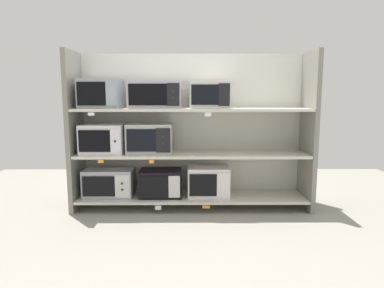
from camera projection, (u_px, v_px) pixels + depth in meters
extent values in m
cube|color=gray|center=(193.00, 247.00, 2.81)|extent=(6.56, 6.00, 0.02)
cube|color=beige|center=(192.00, 129.00, 3.93)|extent=(2.76, 0.04, 1.76)
cube|color=gray|center=(75.00, 131.00, 3.66)|extent=(0.05, 0.50, 1.76)
cube|color=gray|center=(309.00, 131.00, 3.68)|extent=(0.05, 0.50, 1.76)
cube|color=beige|center=(192.00, 197.00, 3.78)|extent=(2.56, 0.50, 0.03)
cube|color=#9CA1A9|center=(109.00, 182.00, 3.75)|extent=(0.55, 0.33, 0.32)
cube|color=black|center=(99.00, 186.00, 3.58)|extent=(0.35, 0.01, 0.22)
cube|color=silver|center=(122.00, 186.00, 3.58)|extent=(0.16, 0.01, 0.25)
cylinder|color=#262628|center=(122.00, 190.00, 3.58)|extent=(0.02, 0.01, 0.02)
cylinder|color=#262628|center=(122.00, 183.00, 3.57)|extent=(0.02, 0.01, 0.02)
cube|color=black|center=(161.00, 183.00, 3.75)|extent=(0.47, 0.33, 0.30)
cube|color=black|center=(154.00, 187.00, 3.58)|extent=(0.32, 0.01, 0.24)
cube|color=silver|center=(174.00, 187.00, 3.58)|extent=(0.12, 0.01, 0.24)
cube|color=silver|center=(208.00, 181.00, 3.75)|extent=(0.47, 0.33, 0.34)
cube|color=black|center=(203.00, 185.00, 3.58)|extent=(0.30, 0.01, 0.25)
cube|color=silver|center=(223.00, 185.00, 3.59)|extent=(0.14, 0.01, 0.27)
cube|color=white|center=(158.00, 208.00, 3.53)|extent=(0.07, 0.00, 0.05)
cube|color=orange|center=(206.00, 207.00, 3.53)|extent=(0.08, 0.00, 0.03)
cube|color=beige|center=(192.00, 154.00, 3.71)|extent=(2.56, 0.50, 0.03)
cube|color=silver|center=(104.00, 139.00, 3.68)|extent=(0.47, 0.42, 0.32)
cube|color=black|center=(94.00, 141.00, 3.46)|extent=(0.33, 0.01, 0.23)
cube|color=silver|center=(115.00, 141.00, 3.47)|extent=(0.10, 0.01, 0.26)
cylinder|color=#262628|center=(115.00, 141.00, 3.46)|extent=(0.02, 0.01, 0.02)
cube|color=#B6BBB7|center=(150.00, 138.00, 3.68)|extent=(0.50, 0.34, 0.33)
cube|color=black|center=(141.00, 140.00, 3.50)|extent=(0.32, 0.01, 0.24)
cube|color=black|center=(163.00, 140.00, 3.51)|extent=(0.15, 0.01, 0.26)
cylinder|color=#262628|center=(163.00, 144.00, 3.50)|extent=(0.02, 0.01, 0.02)
cylinder|color=#262628|center=(163.00, 137.00, 3.49)|extent=(0.02, 0.01, 0.02)
cube|color=orange|center=(101.00, 161.00, 3.46)|extent=(0.06, 0.00, 0.03)
cube|color=orange|center=(152.00, 162.00, 3.46)|extent=(0.05, 0.00, 0.04)
cube|color=beige|center=(192.00, 110.00, 3.64)|extent=(2.56, 0.50, 0.03)
cube|color=#98A1AB|center=(101.00, 94.00, 3.61)|extent=(0.43, 0.37, 0.32)
cube|color=black|center=(91.00, 94.00, 3.42)|extent=(0.30, 0.01, 0.24)
cube|color=#98A1AB|center=(111.00, 94.00, 3.42)|extent=(0.10, 0.01, 0.25)
cube|color=#BCB6C1|center=(155.00, 95.00, 3.61)|extent=(0.57, 0.33, 0.30)
cube|color=black|center=(148.00, 95.00, 3.44)|extent=(0.41, 0.01, 0.23)
cube|color=black|center=(173.00, 95.00, 3.44)|extent=(0.13, 0.01, 0.24)
cylinder|color=#262628|center=(173.00, 98.00, 3.44)|extent=(0.02, 0.01, 0.02)
cylinder|color=#262628|center=(173.00, 91.00, 3.43)|extent=(0.02, 0.01, 0.02)
cube|color=silver|center=(209.00, 95.00, 3.61)|extent=(0.43, 0.39, 0.29)
cube|color=black|center=(205.00, 95.00, 3.41)|extent=(0.29, 0.01, 0.21)
cube|color=black|center=(224.00, 95.00, 3.42)|extent=(0.12, 0.01, 0.24)
cube|color=white|center=(91.00, 114.00, 3.39)|extent=(0.07, 0.00, 0.03)
cube|color=white|center=(208.00, 114.00, 3.39)|extent=(0.07, 0.00, 0.04)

